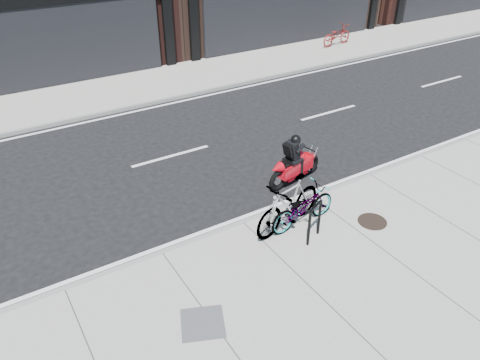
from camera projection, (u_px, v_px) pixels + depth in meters
ground at (203, 188)px, 12.14m from camera, size 120.00×120.00×0.00m
sidewalk_near at (332, 311)px, 8.48m from camera, size 60.00×6.00×0.13m
sidewalk_far at (107, 93)px, 17.72m from camera, size 60.00×3.50×0.13m
bike_rack at (315, 219)px, 9.87m from camera, size 0.50×0.25×0.90m
bicycle_front at (303, 207)px, 10.36m from camera, size 1.80×0.74×0.92m
bicycle_rear at (289, 204)px, 10.21m from camera, size 2.08×0.98×1.21m
motorcycle at (297, 162)px, 12.15m from camera, size 1.84×0.60×1.38m
bicycle_far at (337, 35)px, 22.77m from camera, size 1.92×0.89×0.97m
manhole_cover at (372, 221)px, 10.66m from camera, size 0.86×0.86×0.02m
utility_grate at (203, 323)px, 8.14m from camera, size 0.98×0.98×0.02m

